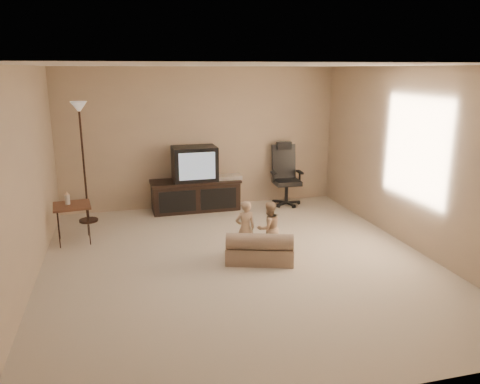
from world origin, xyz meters
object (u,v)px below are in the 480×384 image
object	(u,v)px
tv_stand	(196,184)
office_chair	(285,182)
floor_lamp	(81,135)
toddler_left	(245,229)
child_sofa	(260,249)
toddler_right	(269,228)
side_table	(71,206)

from	to	relation	value
tv_stand	office_chair	world-z (taller)	office_chair
floor_lamp	toddler_left	bearing A→B (deg)	-44.08
tv_stand	office_chair	size ratio (longest dim) A/B	1.39
floor_lamp	child_sofa	world-z (taller)	floor_lamp
child_sofa	toddler_right	xyz separation A→B (m)	(0.20, 0.24, 0.20)
office_chair	child_sofa	world-z (taller)	office_chair
side_table	office_chair	bearing A→B (deg)	16.53
child_sofa	toddler_left	distance (m)	0.36
office_chair	side_table	bearing A→B (deg)	-160.76
side_table	child_sofa	distance (m)	2.82
child_sofa	toddler_right	distance (m)	0.37
tv_stand	toddler_right	size ratio (longest dim) A/B	2.17
toddler_right	child_sofa	bearing A→B (deg)	38.09
office_chair	child_sofa	distance (m)	2.79
toddler_right	side_table	bearing A→B (deg)	-36.20
office_chair	toddler_right	distance (m)	2.48
side_table	toddler_left	bearing A→B (deg)	-26.42
toddler_left	toddler_right	distance (m)	0.33
child_sofa	toddler_right	world-z (taller)	toddler_right
floor_lamp	child_sofa	xyz separation A→B (m)	(2.27, -2.33, -1.26)
tv_stand	floor_lamp	size ratio (longest dim) A/B	0.82
tv_stand	side_table	size ratio (longest dim) A/B	2.11
child_sofa	toddler_left	world-z (taller)	toddler_left
toddler_right	tv_stand	bearing A→B (deg)	-87.32
tv_stand	office_chair	xyz separation A→B (m)	(1.67, -0.07, -0.06)
floor_lamp	tv_stand	bearing A→B (deg)	6.93
side_table	toddler_right	world-z (taller)	side_table
floor_lamp	side_table	bearing A→B (deg)	-99.07
side_table	toddler_left	distance (m)	2.56
tv_stand	child_sofa	distance (m)	2.61
child_sofa	toddler_right	size ratio (longest dim) A/B	1.32
side_table	toddler_right	bearing A→B (deg)	-23.85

